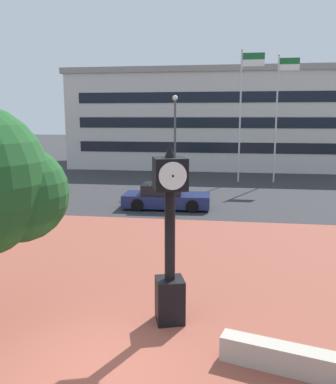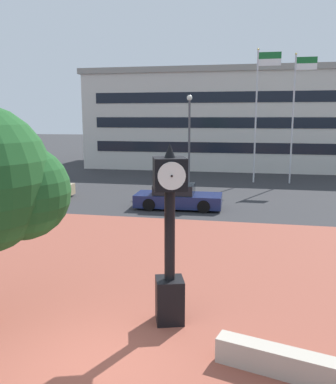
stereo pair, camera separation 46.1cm
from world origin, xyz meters
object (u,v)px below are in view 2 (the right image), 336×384
at_px(car_street_mid, 34,188).
at_px(flagpole_secondary, 295,110).
at_px(flagpole_primary, 259,105).
at_px(car_street_far, 177,197).
at_px(street_clock, 170,239).
at_px(street_lamp_post, 189,131).
at_px(civic_building, 240,119).

distance_m(car_street_mid, flagpole_secondary, 18.21).
bearing_deg(car_street_mid, flagpole_primary, 121.48).
relative_size(car_street_far, flagpole_secondary, 0.50).
distance_m(car_street_far, flagpole_primary, 11.64).
bearing_deg(car_street_mid, car_street_far, 80.16).
xyz_separation_m(street_clock, street_lamp_post, (-2.34, 18.35, 1.78)).
height_order(street_clock, flagpole_secondary, flagpole_secondary).
xyz_separation_m(street_clock, civic_building, (0.44, 33.97, 2.49)).
bearing_deg(street_clock, flagpole_primary, 66.88).
bearing_deg(car_street_far, street_lamp_post, -178.69).
xyz_separation_m(street_clock, flagpole_secondary, (4.59, 21.73, 3.20)).
relative_size(car_street_mid, flagpole_secondary, 0.49).
distance_m(car_street_mid, street_lamp_post, 10.42).
bearing_deg(street_clock, flagpole_secondary, 60.43).
relative_size(flagpole_primary, civic_building, 0.33).
height_order(car_street_mid, car_street_far, same).
height_order(street_clock, car_street_far, street_clock).
relative_size(flagpole_primary, street_lamp_post, 1.54).
xyz_separation_m(civic_building, street_lamp_post, (-2.78, -15.62, -0.71)).
xyz_separation_m(car_street_mid, flagpole_primary, (12.95, 8.45, 4.92)).
distance_m(car_street_mid, car_street_far, 8.99).
height_order(flagpole_secondary, street_lamp_post, flagpole_secondary).
distance_m(street_clock, flagpole_secondary, 22.44).
bearing_deg(flagpole_secondary, civic_building, 108.72).
height_order(flagpole_primary, street_lamp_post, flagpole_primary).
height_order(car_street_far, flagpole_primary, flagpole_primary).
bearing_deg(flagpole_secondary, flagpole_primary, 180.00).
bearing_deg(car_street_mid, street_lamp_post, 119.08).
bearing_deg(car_street_far, car_street_mid, -100.18).
bearing_deg(flagpole_primary, car_street_far, -112.62).
height_order(car_street_mid, flagpole_primary, flagpole_primary).
distance_m(car_street_far, street_lamp_post, 7.12).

